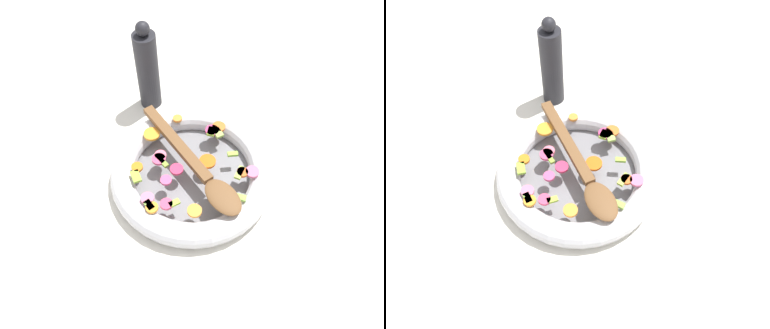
{
  "view_description": "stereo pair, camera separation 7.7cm",
  "coord_description": "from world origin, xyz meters",
  "views": [
    {
      "loc": [
        0.18,
        0.4,
        0.68
      ],
      "look_at": [
        0.0,
        0.0,
        0.05
      ],
      "focal_mm": 35.0,
      "sensor_mm": 36.0,
      "label": 1
    },
    {
      "loc": [
        0.11,
        0.43,
        0.68
      ],
      "look_at": [
        0.0,
        0.0,
        0.05
      ],
      "focal_mm": 35.0,
      "sensor_mm": 36.0,
      "label": 2
    }
  ],
  "objects": [
    {
      "name": "skillet",
      "position": [
        0.0,
        0.0,
        0.02
      ],
      "size": [
        0.34,
        0.34,
        0.05
      ],
      "color": "slate",
      "rests_on": "ground_plane"
    },
    {
      "name": "pepper_mill",
      "position": [
        0.0,
        -0.25,
        0.1
      ],
      "size": [
        0.05,
        0.05,
        0.23
      ],
      "color": "#232328",
      "rests_on": "ground_plane"
    },
    {
      "name": "wooden_spoon",
      "position": [
        -0.0,
        0.02,
        0.06
      ],
      "size": [
        0.1,
        0.32,
        0.01
      ],
      "color": "brown",
      "rests_on": "chopped_vegetables"
    },
    {
      "name": "ground_plane",
      "position": [
        0.0,
        0.0,
        0.0
      ],
      "size": [
        4.0,
        4.0,
        0.0
      ],
      "primitive_type": "plane",
      "color": "silver"
    },
    {
      "name": "chopped_vegetables",
      "position": [
        0.01,
        -0.0,
        0.05
      ],
      "size": [
        0.25,
        0.26,
        0.01
      ],
      "color": "orange",
      "rests_on": "skillet"
    }
  ]
}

